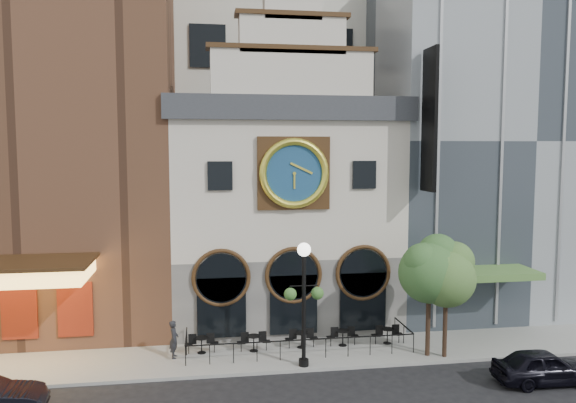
{
  "coord_description": "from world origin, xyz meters",
  "views": [
    {
      "loc": [
        -4.5,
        -23.3,
        9.73
      ],
      "look_at": [
        0.04,
        6.0,
        6.96
      ],
      "focal_mm": 35.0,
      "sensor_mm": 36.0,
      "label": 1
    }
  ],
  "objects_px": {
    "bistro_1": "(254,342)",
    "bistro_3": "(343,336)",
    "lamppost": "(304,290)",
    "bistro_0": "(202,344)",
    "pedestrian": "(174,339)",
    "tree_left": "(430,267)",
    "bistro_2": "(301,338)",
    "tree_right": "(447,273)",
    "bistro_4": "(387,334)",
    "car_right": "(544,367)"
  },
  "relations": [
    {
      "from": "bistro_1",
      "to": "bistro_3",
      "type": "distance_m",
      "value": 4.37
    },
    {
      "from": "bistro_3",
      "to": "lamppost",
      "type": "height_order",
      "value": "lamppost"
    },
    {
      "from": "bistro_0",
      "to": "lamppost",
      "type": "relative_size",
      "value": 0.29
    },
    {
      "from": "pedestrian",
      "to": "tree_left",
      "type": "distance_m",
      "value": 12.25
    },
    {
      "from": "bistro_1",
      "to": "lamppost",
      "type": "bearing_deg",
      "value": -46.6
    },
    {
      "from": "bistro_2",
      "to": "pedestrian",
      "type": "xyz_separation_m",
      "value": [
        -6.03,
        -0.38,
        0.41
      ]
    },
    {
      "from": "lamppost",
      "to": "tree_right",
      "type": "distance_m",
      "value": 6.72
    },
    {
      "from": "bistro_3",
      "to": "pedestrian",
      "type": "distance_m",
      "value": 8.1
    },
    {
      "from": "bistro_2",
      "to": "bistro_3",
      "type": "height_order",
      "value": "same"
    },
    {
      "from": "bistro_4",
      "to": "bistro_1",
      "type": "bearing_deg",
      "value": -179.66
    },
    {
      "from": "bistro_3",
      "to": "bistro_4",
      "type": "relative_size",
      "value": 1.0
    },
    {
      "from": "bistro_4",
      "to": "tree_right",
      "type": "relative_size",
      "value": 0.3
    },
    {
      "from": "pedestrian",
      "to": "tree_right",
      "type": "height_order",
      "value": "tree_right"
    },
    {
      "from": "bistro_4",
      "to": "pedestrian",
      "type": "distance_m",
      "value": 10.34
    },
    {
      "from": "pedestrian",
      "to": "tree_left",
      "type": "height_order",
      "value": "tree_left"
    },
    {
      "from": "tree_left",
      "to": "bistro_0",
      "type": "bearing_deg",
      "value": 169.97
    },
    {
      "from": "bistro_0",
      "to": "bistro_4",
      "type": "xyz_separation_m",
      "value": [
        9.08,
        -0.08,
        0.0
      ]
    },
    {
      "from": "car_right",
      "to": "bistro_1",
      "type": "bearing_deg",
      "value": 67.75
    },
    {
      "from": "bistro_4",
      "to": "pedestrian",
      "type": "relative_size",
      "value": 0.91
    },
    {
      "from": "bistro_0",
      "to": "bistro_3",
      "type": "relative_size",
      "value": 1.0
    },
    {
      "from": "bistro_4",
      "to": "tree_right",
      "type": "distance_m",
      "value": 4.51
    },
    {
      "from": "lamppost",
      "to": "tree_left",
      "type": "height_order",
      "value": "tree_left"
    },
    {
      "from": "bistro_1",
      "to": "bistro_2",
      "type": "height_order",
      "value": "same"
    },
    {
      "from": "bistro_3",
      "to": "lamppost",
      "type": "xyz_separation_m",
      "value": [
        -2.35,
        -2.23,
        2.95
      ]
    },
    {
      "from": "lamppost",
      "to": "tree_right",
      "type": "bearing_deg",
      "value": 2.16
    },
    {
      "from": "tree_right",
      "to": "bistro_0",
      "type": "bearing_deg",
      "value": 169.29
    },
    {
      "from": "bistro_1",
      "to": "tree_right",
      "type": "bearing_deg",
      "value": -12.85
    },
    {
      "from": "pedestrian",
      "to": "lamppost",
      "type": "bearing_deg",
      "value": -105.4
    },
    {
      "from": "tree_left",
      "to": "tree_right",
      "type": "height_order",
      "value": "tree_left"
    },
    {
      "from": "bistro_4",
      "to": "lamppost",
      "type": "relative_size",
      "value": 0.29
    },
    {
      "from": "bistro_4",
      "to": "car_right",
      "type": "distance_m",
      "value": 7.24
    },
    {
      "from": "bistro_2",
      "to": "bistro_4",
      "type": "relative_size",
      "value": 1.0
    },
    {
      "from": "bistro_4",
      "to": "tree_left",
      "type": "xyz_separation_m",
      "value": [
        1.38,
        -1.77,
        3.69
      ]
    },
    {
      "from": "bistro_0",
      "to": "tree_left",
      "type": "relative_size",
      "value": 0.28
    },
    {
      "from": "bistro_3",
      "to": "bistro_4",
      "type": "bearing_deg",
      "value": -1.18
    },
    {
      "from": "bistro_0",
      "to": "bistro_3",
      "type": "height_order",
      "value": "same"
    },
    {
      "from": "bistro_1",
      "to": "tree_right",
      "type": "height_order",
      "value": "tree_right"
    },
    {
      "from": "car_right",
      "to": "bistro_2",
      "type": "bearing_deg",
      "value": 62.08
    },
    {
      "from": "bistro_2",
      "to": "car_right",
      "type": "relative_size",
      "value": 0.38
    },
    {
      "from": "car_right",
      "to": "lamppost",
      "type": "distance_m",
      "value": 10.48
    },
    {
      "from": "bistro_3",
      "to": "pedestrian",
      "type": "height_order",
      "value": "pedestrian"
    },
    {
      "from": "bistro_3",
      "to": "tree_left",
      "type": "distance_m",
      "value": 5.48
    },
    {
      "from": "tree_right",
      "to": "bistro_4",
      "type": "bearing_deg",
      "value": 135.97
    },
    {
      "from": "bistro_4",
      "to": "tree_left",
      "type": "height_order",
      "value": "tree_left"
    },
    {
      "from": "bistro_1",
      "to": "bistro_3",
      "type": "height_order",
      "value": "same"
    },
    {
      "from": "bistro_0",
      "to": "bistro_3",
      "type": "bearing_deg",
      "value": -0.32
    },
    {
      "from": "bistro_0",
      "to": "pedestrian",
      "type": "bearing_deg",
      "value": -163.13
    },
    {
      "from": "bistro_2",
      "to": "pedestrian",
      "type": "distance_m",
      "value": 6.06
    },
    {
      "from": "car_right",
      "to": "tree_right",
      "type": "height_order",
      "value": "tree_right"
    },
    {
      "from": "car_right",
      "to": "tree_left",
      "type": "height_order",
      "value": "tree_left"
    }
  ]
}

